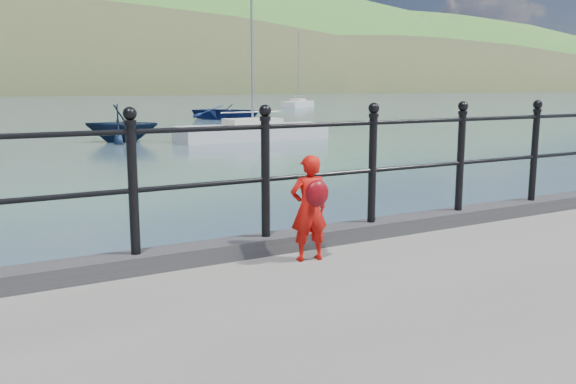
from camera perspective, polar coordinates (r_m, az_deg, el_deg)
ground at (r=5.87m, az=-8.11°, el=-15.46°), size 600.00×600.00×0.00m
kerb at (r=5.36m, az=-7.80°, el=-5.66°), size 60.00×0.30×0.15m
railing at (r=5.21m, az=-7.99°, el=2.29°), size 18.11×0.11×1.20m
far_shore at (r=248.93m, az=-20.21°, el=3.53°), size 830.00×200.00×156.00m
child at (r=5.25m, az=2.02°, el=-1.43°), size 0.37×0.32×0.93m
launch_blue at (r=46.53m, az=-5.70°, el=7.48°), size 6.34×6.72×1.13m
launch_navy at (r=28.43m, az=-15.34°, el=6.23°), size 4.17×3.99×1.70m
sailboat_near at (r=28.67m, az=-3.32°, el=5.57°), size 7.26×2.16×9.78m
sailboat_far at (r=72.92m, az=0.96°, el=8.22°), size 6.02×5.19×8.98m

